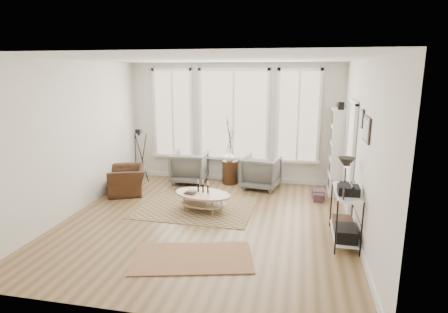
% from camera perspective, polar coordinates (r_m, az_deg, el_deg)
% --- Properties ---
extents(room, '(5.50, 5.54, 2.90)m').
position_cam_1_polar(room, '(6.58, -2.54, 1.74)').
color(room, olive).
rests_on(room, ground).
extents(bay_window, '(4.14, 0.12, 2.24)m').
position_cam_1_polar(bay_window, '(9.16, 1.45, 6.07)').
color(bay_window, tan).
rests_on(bay_window, ground).
extents(door, '(0.09, 1.06, 2.22)m').
position_cam_1_polar(door, '(7.61, 18.63, 0.27)').
color(door, silver).
rests_on(door, ground).
extents(bookcase, '(0.31, 0.85, 2.06)m').
position_cam_1_polar(bookcase, '(8.68, 16.87, 0.76)').
color(bookcase, white).
rests_on(bookcase, ground).
extents(low_shelf, '(0.38, 1.08, 1.30)m').
position_cam_1_polar(low_shelf, '(6.38, 18.02, -7.83)').
color(low_shelf, white).
rests_on(low_shelf, ground).
extents(wall_art, '(0.04, 0.88, 0.44)m').
position_cam_1_polar(wall_art, '(6.10, 20.73, 4.31)').
color(wall_art, black).
rests_on(wall_art, ground).
extents(rug_main, '(2.32, 1.76, 0.01)m').
position_cam_1_polar(rug_main, '(7.64, -4.29, -7.78)').
color(rug_main, brown).
rests_on(rug_main, ground).
extents(rug_runner, '(1.93, 1.37, 0.01)m').
position_cam_1_polar(rug_runner, '(5.74, -4.81, -15.08)').
color(rug_runner, brown).
rests_on(rug_runner, ground).
extents(coffee_table, '(1.29, 0.99, 0.53)m').
position_cam_1_polar(coffee_table, '(7.40, -3.34, -6.18)').
color(coffee_table, tan).
rests_on(coffee_table, ground).
extents(armchair_left, '(0.86, 0.88, 0.77)m').
position_cam_1_polar(armchair_left, '(9.25, -5.27, -1.64)').
color(armchair_left, slate).
rests_on(armchair_left, ground).
extents(armchair_right, '(0.94, 0.96, 0.76)m').
position_cam_1_polar(armchair_right, '(8.81, 5.67, -2.40)').
color(armchair_right, slate).
rests_on(armchair_right, ground).
extents(side_table, '(0.38, 0.38, 1.59)m').
position_cam_1_polar(side_table, '(9.03, 0.93, 0.55)').
color(side_table, '#3C2213').
rests_on(side_table, ground).
extents(vase, '(0.28, 0.28, 0.23)m').
position_cam_1_polar(vase, '(8.99, 0.87, -0.04)').
color(vase, silver).
rests_on(vase, side_table).
extents(accent_chair, '(1.17, 1.11, 0.60)m').
position_cam_1_polar(accent_chair, '(8.71, -14.49, -3.50)').
color(accent_chair, '#3C2213').
rests_on(accent_chair, ground).
extents(tripod_camera, '(0.47, 0.47, 1.33)m').
position_cam_1_polar(tripod_camera, '(9.36, -12.69, -0.29)').
color(tripod_camera, black).
rests_on(tripod_camera, ground).
extents(book_stack_near, '(0.27, 0.32, 0.19)m').
position_cam_1_polar(book_stack_near, '(8.37, 14.14, -5.60)').
color(book_stack_near, maroon).
rests_on(book_stack_near, ground).
extents(book_stack_far, '(0.21, 0.27, 0.17)m').
position_cam_1_polar(book_stack_far, '(8.24, 14.18, -6.00)').
color(book_stack_far, maroon).
rests_on(book_stack_far, ground).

